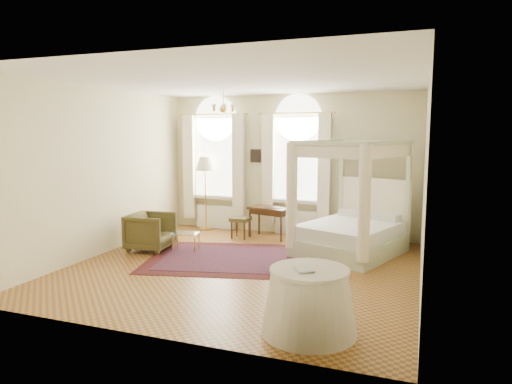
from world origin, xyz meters
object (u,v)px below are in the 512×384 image
nightstand (387,231)px  armchair (151,232)px  canopy_bed (350,229)px  writing_desk (270,212)px  coffee_table (186,234)px  side_table (309,301)px  floor_lamp (205,167)px  stool (241,221)px

nightstand → armchair: (-4.53, -2.22, 0.10)m
canopy_bed → writing_desk: canopy_bed is taller
canopy_bed → armchair: (-3.90, -1.10, -0.13)m
coffee_table → side_table: bearing=-41.8°
canopy_bed → side_table: bearing=-88.8°
canopy_bed → armchair: 4.06m
coffee_table → side_table: 4.40m
canopy_bed → side_table: size_ratio=2.15×
coffee_table → floor_lamp: 2.41m
floor_lamp → side_table: (3.82, -4.94, -1.16)m
armchair → side_table: 4.83m
canopy_bed → writing_desk: size_ratio=2.40×
canopy_bed → floor_lamp: (-3.74, 1.12, 1.04)m
nightstand → floor_lamp: bearing=180.0°
canopy_bed → nightstand: 1.30m
stool → side_table: size_ratio=0.41×
writing_desk → armchair: 2.72m
nightstand → stool: size_ratio=1.19×
floor_lamp → side_table: size_ratio=1.56×
stool → coffee_table: (-0.62, -1.45, -0.06)m
coffee_table → side_table: (3.28, -2.93, 0.06)m
stool → nightstand: bearing=9.9°
armchair → floor_lamp: size_ratio=0.46×
armchair → side_table: (3.99, -2.72, 0.01)m
writing_desk → floor_lamp: 2.06m
nightstand → stool: (-3.20, -0.56, 0.11)m
canopy_bed → side_table: (0.08, -3.82, -0.12)m
coffee_table → canopy_bed: bearing=15.5°
coffee_table → floor_lamp: size_ratio=0.33×
nightstand → floor_lamp: floor_lamp is taller
canopy_bed → armchair: size_ratio=2.96×
armchair → stool: bearing=-44.7°
canopy_bed → writing_desk: 2.09m
floor_lamp → coffee_table: bearing=-75.1°
writing_desk → stool: bearing=-161.7°
canopy_bed → armchair: canopy_bed is taller
nightstand → side_table: bearing=-96.3°
canopy_bed → armchair: bearing=-164.3°
nightstand → writing_desk: writing_desk is taller
floor_lamp → side_table: bearing=-52.3°
side_table → canopy_bed: bearing=91.2°
floor_lamp → canopy_bed: bearing=-16.6°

